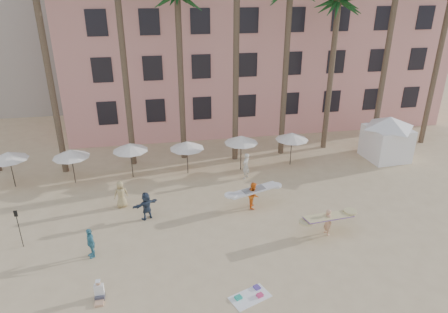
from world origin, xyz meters
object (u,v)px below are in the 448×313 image
carrier_white (254,194)px  pink_hotel (251,37)px  carrier_yellow (328,220)px  cabana (388,134)px

carrier_white → pink_hotel: bearing=77.0°
carrier_yellow → carrier_white: bearing=132.8°
pink_hotel → carrier_yellow: (-1.08, -22.76, -7.08)m
cabana → carrier_white: 13.50m
carrier_yellow → carrier_white: size_ratio=0.94×
pink_hotel → carrier_yellow: size_ratio=11.46×
cabana → pink_hotel: bearing=119.9°
cabana → carrier_white: size_ratio=1.47×
pink_hotel → cabana: pink_hotel is taller
carrier_white → cabana: bearing=24.2°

